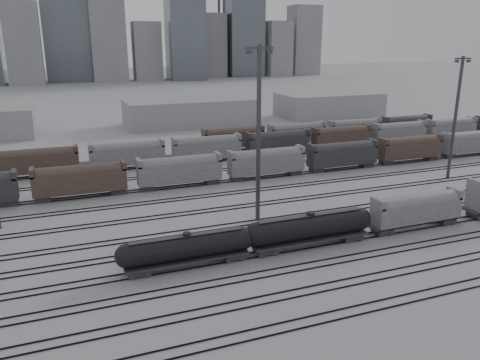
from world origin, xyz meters
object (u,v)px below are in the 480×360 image
object	(u,v)px
tank_car_b	(310,228)
hopper_car_a	(417,208)
tank_car_a	(187,248)
light_mast_c	(259,131)

from	to	relation	value
tank_car_b	hopper_car_a	bearing A→B (deg)	0.00
tank_car_a	tank_car_b	distance (m)	16.04
tank_car_a	tank_car_b	size ratio (longest dim) A/B	0.92
tank_car_a	hopper_car_a	xyz separation A→B (m)	(32.78, 0.00, 0.69)
hopper_car_a	light_mast_c	bearing A→B (deg)	150.90
light_mast_c	tank_car_a	bearing A→B (deg)	-141.16
tank_car_a	light_mast_c	world-z (taller)	light_mast_c
tank_car_b	hopper_car_a	world-z (taller)	hopper_car_a
tank_car_a	hopper_car_a	bearing A→B (deg)	0.00
tank_car_b	light_mast_c	size ratio (longest dim) A/B	0.72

